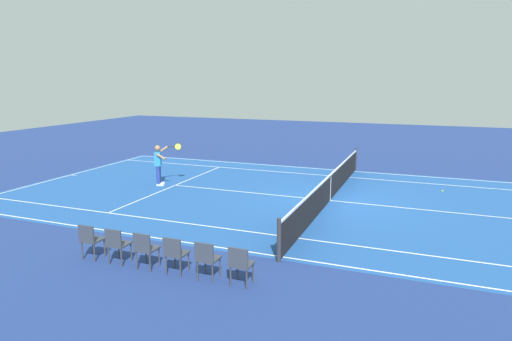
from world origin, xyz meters
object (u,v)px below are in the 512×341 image
spectator_chair_0 (240,263)px  spectator_chair_3 (145,248)px  tennis_ball (442,191)px  spectator_chair_2 (175,252)px  tennis_net (330,187)px  tennis_player_near (159,163)px  spectator_chair_4 (117,243)px  spectator_chair_5 (90,239)px  spectator_chair_1 (207,257)px

spectator_chair_0 → spectator_chair_3: 2.34m
tennis_ball → spectator_chair_2: bearing=60.6°
tennis_net → tennis_player_near: bearing=1.4°
tennis_ball → spectator_chair_0: 10.94m
spectator_chair_4 → spectator_chair_5: (0.78, 0.00, 0.00)m
tennis_net → spectator_chair_3: bearing=69.7°
spectator_chair_2 → spectator_chair_5: size_ratio=1.00×
spectator_chair_5 → tennis_player_near: bearing=-68.7°
tennis_player_near → spectator_chair_2: tennis_player_near is taller
spectator_chair_3 → spectator_chair_4: bearing=0.0°
tennis_net → spectator_chair_0: tennis_net is taller
tennis_ball → spectator_chair_3: (6.49, 10.11, 0.49)m
tennis_ball → spectator_chair_4: spectator_chair_4 is taller
tennis_player_near → spectator_chair_4: size_ratio=1.93×
spectator_chair_0 → spectator_chair_5: size_ratio=1.00×
tennis_net → spectator_chair_2: (1.91, 7.29, 0.03)m
spectator_chair_2 → tennis_net: bearing=-104.7°
tennis_net → spectator_chair_4: (3.47, 7.29, 0.03)m
tennis_ball → spectator_chair_4: bearing=54.3°
tennis_net → spectator_chair_5: 8.44m
tennis_player_near → spectator_chair_3: size_ratio=1.93×
spectator_chair_4 → spectator_chair_3: bearing=180.0°
spectator_chair_2 → spectator_chair_5: bearing=0.0°
spectator_chair_4 → tennis_net: bearing=-115.5°
spectator_chair_4 → spectator_chair_5: bearing=0.0°
tennis_player_near → spectator_chair_3: 8.34m
tennis_player_near → spectator_chair_4: tennis_player_near is taller
tennis_ball → spectator_chair_5: 12.93m
spectator_chair_1 → spectator_chair_4: size_ratio=1.00×
tennis_player_near → spectator_chair_5: 7.64m
tennis_player_near → spectator_chair_2: 8.77m
tennis_player_near → spectator_chair_1: bearing=129.6°
tennis_player_near → tennis_ball: bearing=-164.5°
tennis_player_near → spectator_chair_2: size_ratio=1.93×
tennis_ball → spectator_chair_5: spectator_chair_5 is taller
tennis_ball → spectator_chair_2: spectator_chair_2 is taller
tennis_net → spectator_chair_5: tennis_net is taller
spectator_chair_5 → spectator_chair_2: bearing=180.0°
spectator_chair_3 → spectator_chair_5: bearing=0.0°
spectator_chair_1 → spectator_chair_2: (0.78, 0.00, 0.00)m
spectator_chair_2 → spectator_chair_3: (0.78, 0.00, 0.00)m
spectator_chair_2 → spectator_chair_3: same height
spectator_chair_3 → spectator_chair_4: 0.78m
tennis_player_near → spectator_chair_0: bearing=133.2°
tennis_ball → spectator_chair_5: (8.05, 10.11, 0.49)m
tennis_net → spectator_chair_1: size_ratio=13.30×
spectator_chair_3 → spectator_chair_5: (1.56, 0.00, 0.00)m
spectator_chair_0 → spectator_chair_5: 3.90m
spectator_chair_2 → spectator_chair_5: same height
tennis_player_near → spectator_chair_4: (-3.55, 7.11, -0.41)m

